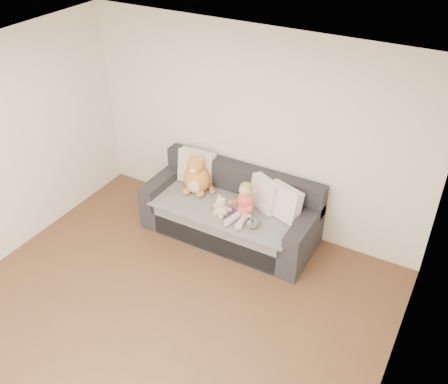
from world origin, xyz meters
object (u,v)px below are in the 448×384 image
Objects in this scene: plush_cat at (197,177)px; sippy_cup at (234,208)px; sofa at (231,213)px; toddler at (244,203)px; teddy_bear at (221,208)px.

plush_cat is 4.38× the size of sippy_cup.
sofa is 17.21× the size of sippy_cup.
sofa is 0.47m from toddler.
sofa is 0.31m from sippy_cup.
sofa reaches higher than sippy_cup.
toddler is 1.59× the size of teddy_bear.
plush_cat reaches higher than sofa.
plush_cat is at bearing 163.28° from sippy_cup.
sippy_cup is (0.13, -0.16, 0.23)m from sofa.
sippy_cup is (-0.13, -0.00, -0.12)m from toddler.
toddler is 0.28m from teddy_bear.
sofa is 0.40m from teddy_bear.
sofa is at bearing 148.89° from toddler.
teddy_bear is (-0.24, -0.13, -0.07)m from toddler.
plush_cat is (-0.53, 0.03, 0.37)m from sofa.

